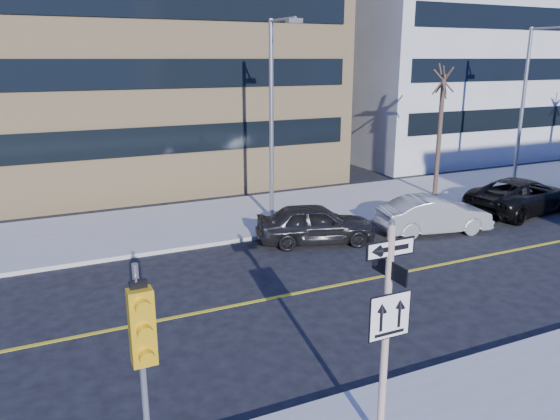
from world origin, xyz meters
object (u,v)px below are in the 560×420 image
parked_car_a (315,224)px  streetlight_a (274,108)px  traffic_signal (143,348)px  streetlight_b (527,98)px  parked_car_b (434,215)px  sign_pole (387,323)px  parked_car_c (522,195)px  street_tree_west (443,84)px

parked_car_a → streetlight_a: (-0.34, 2.97, 4.01)m
traffic_signal → streetlight_a: size_ratio=0.50×
parked_car_a → streetlight_b: 14.54m
parked_car_b → streetlight_b: streetlight_b is taller
sign_pole → parked_car_c: sign_pole is taller
traffic_signal → streetlight_b: bearing=31.4°
parked_car_b → street_tree_west: size_ratio=0.70×
parked_car_a → parked_car_b: bearing=-84.0°
street_tree_west → parked_car_b: bearing=-131.1°
parked_car_c → street_tree_west: size_ratio=0.88×
sign_pole → streetlight_b: size_ratio=0.51×
streetlight_b → parked_car_b: bearing=-156.4°
sign_pole → streetlight_a: 14.05m
streetlight_b → street_tree_west: size_ratio=1.26×
parked_car_c → streetlight_a: streetlight_a is taller
sign_pole → streetlight_a: streetlight_a is taller
streetlight_b → street_tree_west: (-5.00, 0.54, 0.77)m
streetlight_a → street_tree_west: 9.05m
sign_pole → parked_car_b: bearing=45.8°
traffic_signal → street_tree_west: size_ratio=0.63×
parked_car_a → traffic_signal: bearing=157.9°
streetlight_b → parked_car_c: bearing=-135.9°
parked_car_c → streetlight_a: (-10.73, 3.17, 3.98)m
traffic_signal → streetlight_a: (8.00, 13.42, 1.73)m
sign_pole → traffic_signal: 4.05m
parked_car_a → streetlight_a: bearing=23.0°
parked_car_a → streetlight_a: streetlight_a is taller
sign_pole → parked_car_c: size_ratio=0.73×
streetlight_a → street_tree_west: size_ratio=1.26×
parked_car_b → streetlight_a: 7.60m
streetlight_b → street_tree_west: bearing=173.8°
sign_pole → parked_car_b: (9.16, 9.41, -1.71)m
street_tree_west → parked_car_a: bearing=-157.9°
parked_car_b → street_tree_west: 7.56m
parked_car_a → parked_car_c: (10.39, -0.21, 0.02)m
parked_car_b → parked_car_c: parked_car_c is taller
traffic_signal → streetlight_a: 15.72m
parked_car_c → street_tree_west: 6.28m
sign_pole → streetlight_a: size_ratio=0.51×
traffic_signal → parked_car_a: bearing=51.4°
streetlight_a → street_tree_west: bearing=3.5°
traffic_signal → parked_car_b: traffic_signal is taller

